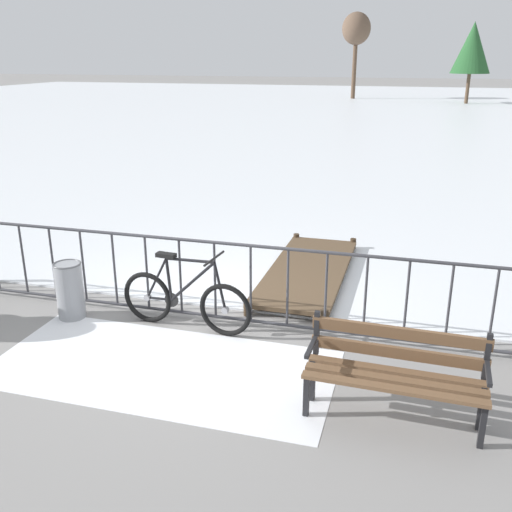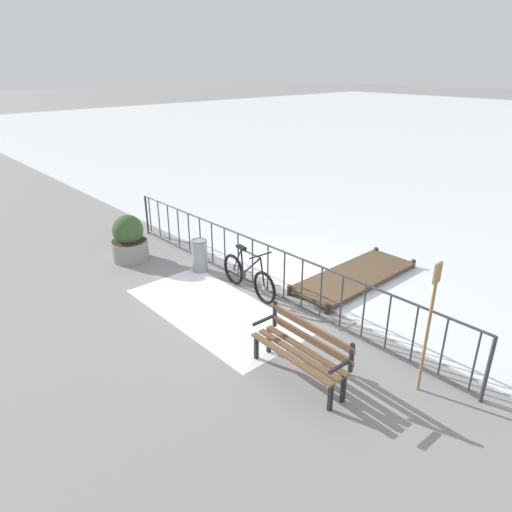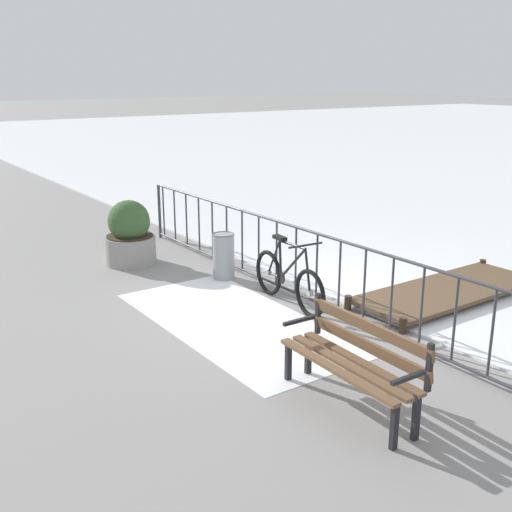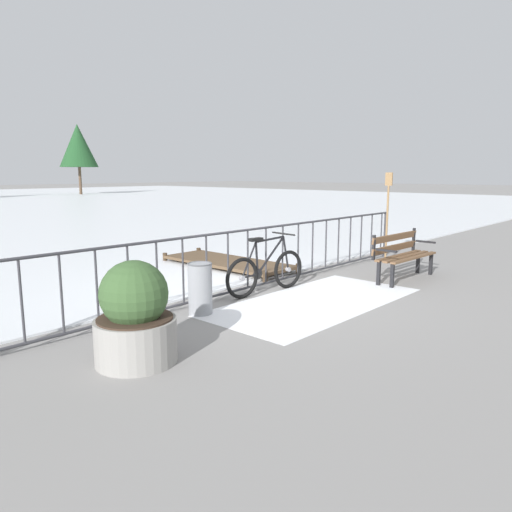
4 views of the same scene
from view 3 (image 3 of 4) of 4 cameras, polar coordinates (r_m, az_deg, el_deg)
The scene contains 8 objects.
ground_plane at distance 8.82m, azimuth 4.54°, elevation -4.27°, with size 160.00×160.00×0.00m, color gray.
snow_patch at distance 8.12m, azimuth -1.84°, elevation -6.06°, with size 3.67×1.73×0.01m, color white.
railing_fence at distance 8.64m, azimuth 4.62°, elevation -0.79°, with size 9.06×0.06×1.07m.
bicycle_near_railing at distance 8.59m, azimuth 2.97°, elevation -2.21°, with size 1.71×0.52×0.97m.
park_bench at distance 6.06m, azimuth 9.13°, elevation -9.07°, with size 1.61×0.53×0.89m.
planter_with_shrub at distance 10.71m, azimuth -11.53°, elevation 1.88°, with size 0.86×0.86×1.09m.
trash_bin at distance 9.72m, azimuth -3.00°, elevation 0.02°, with size 0.35×0.35×0.73m.
wooden_dock at distance 9.34m, azimuth 17.26°, elevation -3.02°, with size 1.10×3.10×0.20m.
Camera 3 is at (6.33, -5.31, 3.08)m, focal length 43.52 mm.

